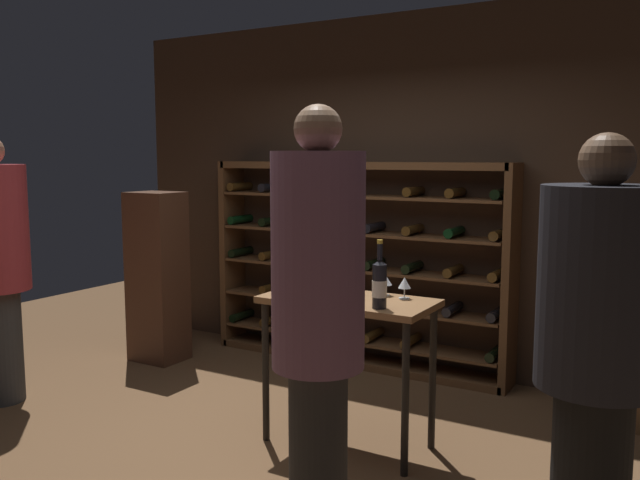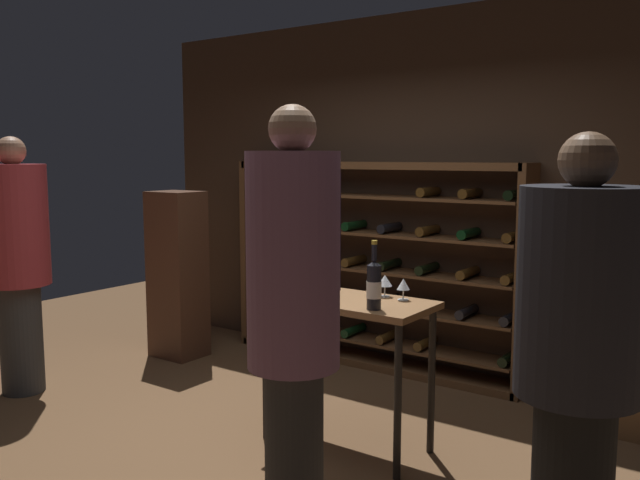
{
  "view_description": "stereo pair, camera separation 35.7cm",
  "coord_description": "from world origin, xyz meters",
  "px_view_note": "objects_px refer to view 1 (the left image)",
  "views": [
    {
      "loc": [
        2.27,
        -3.25,
        1.79
      ],
      "look_at": [
        0.2,
        0.29,
        1.28
      ],
      "focal_mm": 37.63,
      "sensor_mm": 36.0,
      "label": 1
    },
    {
      "loc": [
        2.57,
        -3.05,
        1.79
      ],
      "look_at": [
        0.2,
        0.29,
        1.28
      ],
      "focal_mm": 37.63,
      "sensor_mm": 36.0,
      "label": 2
    }
  ],
  "objects_px": {
    "wine_rack": "(356,265)",
    "person_guest_plum_blouse": "(318,311)",
    "wine_bottle_green_slim": "(312,278)",
    "tasting_table": "(348,319)",
    "person_guest_blue_shirt": "(598,335)",
    "wine_glass_stemmed_center": "(385,280)",
    "wine_glass_stemmed_left": "(404,284)",
    "display_cabinet": "(157,277)",
    "wine_bottle_amber_reserve": "(380,284)"
  },
  "relations": [
    {
      "from": "wine_rack",
      "to": "person_guest_plum_blouse",
      "type": "xyz_separation_m",
      "value": [
        1.15,
        -2.57,
        0.25
      ]
    },
    {
      "from": "wine_bottle_green_slim",
      "to": "person_guest_plum_blouse",
      "type": "bearing_deg",
      "value": -57.47
    },
    {
      "from": "tasting_table",
      "to": "person_guest_blue_shirt",
      "type": "relative_size",
      "value": 0.55
    },
    {
      "from": "person_guest_blue_shirt",
      "to": "wine_glass_stemmed_center",
      "type": "distance_m",
      "value": 1.51
    },
    {
      "from": "person_guest_blue_shirt",
      "to": "wine_glass_stemmed_left",
      "type": "relative_size",
      "value": 14.33
    },
    {
      "from": "person_guest_blue_shirt",
      "to": "wine_bottle_green_slim",
      "type": "distance_m",
      "value": 1.72
    },
    {
      "from": "person_guest_plum_blouse",
      "to": "person_guest_blue_shirt",
      "type": "distance_m",
      "value": 1.2
    },
    {
      "from": "wine_rack",
      "to": "display_cabinet",
      "type": "height_order",
      "value": "wine_rack"
    },
    {
      "from": "person_guest_plum_blouse",
      "to": "tasting_table",
      "type": "bearing_deg",
      "value": -94.78
    },
    {
      "from": "person_guest_blue_shirt",
      "to": "wine_glass_stemmed_center",
      "type": "bearing_deg",
      "value": 130.62
    },
    {
      "from": "tasting_table",
      "to": "wine_bottle_green_slim",
      "type": "xyz_separation_m",
      "value": [
        -0.18,
        -0.13,
        0.26
      ]
    },
    {
      "from": "tasting_table",
      "to": "person_guest_blue_shirt",
      "type": "bearing_deg",
      "value": -19.81
    },
    {
      "from": "wine_bottle_amber_reserve",
      "to": "wine_bottle_green_slim",
      "type": "distance_m",
      "value": 0.47
    },
    {
      "from": "wine_glass_stemmed_center",
      "to": "wine_glass_stemmed_left",
      "type": "xyz_separation_m",
      "value": [
        0.14,
        -0.03,
        -0.0
      ]
    },
    {
      "from": "tasting_table",
      "to": "wine_glass_stemmed_center",
      "type": "relative_size",
      "value": 7.68
    },
    {
      "from": "wine_bottle_amber_reserve",
      "to": "wine_glass_stemmed_center",
      "type": "relative_size",
      "value": 2.88
    },
    {
      "from": "wine_bottle_amber_reserve",
      "to": "wine_glass_stemmed_center",
      "type": "bearing_deg",
      "value": 110.0
    },
    {
      "from": "tasting_table",
      "to": "person_guest_blue_shirt",
      "type": "height_order",
      "value": "person_guest_blue_shirt"
    },
    {
      "from": "wine_bottle_green_slim",
      "to": "wine_glass_stemmed_left",
      "type": "bearing_deg",
      "value": 30.01
    },
    {
      "from": "wine_bottle_amber_reserve",
      "to": "wine_bottle_green_slim",
      "type": "xyz_separation_m",
      "value": [
        -0.46,
        0.03,
        -0.01
      ]
    },
    {
      "from": "person_guest_plum_blouse",
      "to": "display_cabinet",
      "type": "bearing_deg",
      "value": -59.97
    },
    {
      "from": "tasting_table",
      "to": "person_guest_plum_blouse",
      "type": "relative_size",
      "value": 0.52
    },
    {
      "from": "wine_bottle_green_slim",
      "to": "wine_glass_stemmed_center",
      "type": "distance_m",
      "value": 0.46
    },
    {
      "from": "tasting_table",
      "to": "wine_bottle_amber_reserve",
      "type": "distance_m",
      "value": 0.42
    },
    {
      "from": "display_cabinet",
      "to": "wine_glass_stemmed_left",
      "type": "distance_m",
      "value": 2.65
    },
    {
      "from": "wine_rack",
      "to": "wine_bottle_amber_reserve",
      "type": "height_order",
      "value": "wine_rack"
    },
    {
      "from": "person_guest_blue_shirt",
      "to": "wine_rack",
      "type": "bearing_deg",
      "value": 116.4
    },
    {
      "from": "wine_bottle_amber_reserve",
      "to": "wine_glass_stemmed_left",
      "type": "height_order",
      "value": "wine_bottle_amber_reserve"
    },
    {
      "from": "tasting_table",
      "to": "wine_glass_stemmed_center",
      "type": "xyz_separation_m",
      "value": [
        0.16,
        0.18,
        0.23
      ]
    },
    {
      "from": "display_cabinet",
      "to": "wine_glass_stemmed_center",
      "type": "relative_size",
      "value": 10.88
    },
    {
      "from": "display_cabinet",
      "to": "wine_glass_stemmed_left",
      "type": "xyz_separation_m",
      "value": [
        2.57,
        -0.56,
        0.28
      ]
    },
    {
      "from": "person_guest_plum_blouse",
      "to": "wine_bottle_amber_reserve",
      "type": "distance_m",
      "value": 0.94
    },
    {
      "from": "person_guest_plum_blouse",
      "to": "wine_glass_stemmed_center",
      "type": "xyz_separation_m",
      "value": [
        -0.27,
        1.26,
        -0.09
      ]
    },
    {
      "from": "wine_rack",
      "to": "wine_bottle_amber_reserve",
      "type": "bearing_deg",
      "value": -58.6
    },
    {
      "from": "person_guest_blue_shirt",
      "to": "wine_bottle_amber_reserve",
      "type": "relative_size",
      "value": 4.81
    },
    {
      "from": "tasting_table",
      "to": "wine_glass_stemmed_left",
      "type": "relative_size",
      "value": 7.94
    },
    {
      "from": "tasting_table",
      "to": "wine_bottle_green_slim",
      "type": "distance_m",
      "value": 0.34
    },
    {
      "from": "tasting_table",
      "to": "person_guest_plum_blouse",
      "type": "height_order",
      "value": "person_guest_plum_blouse"
    },
    {
      "from": "wine_bottle_green_slim",
      "to": "wine_glass_stemmed_center",
      "type": "height_order",
      "value": "wine_bottle_green_slim"
    },
    {
      "from": "wine_glass_stemmed_center",
      "to": "tasting_table",
      "type": "bearing_deg",
      "value": -132.21
    },
    {
      "from": "display_cabinet",
      "to": "wine_bottle_green_slim",
      "type": "bearing_deg",
      "value": -21.97
    },
    {
      "from": "person_guest_blue_shirt",
      "to": "display_cabinet",
      "type": "bearing_deg",
      "value": 140.45
    },
    {
      "from": "person_guest_plum_blouse",
      "to": "wine_glass_stemmed_left",
      "type": "relative_size",
      "value": 15.24
    },
    {
      "from": "person_guest_blue_shirt",
      "to": "wine_glass_stemmed_center",
      "type": "height_order",
      "value": "person_guest_blue_shirt"
    },
    {
      "from": "wine_bottle_green_slim",
      "to": "wine_glass_stemmed_left",
      "type": "relative_size",
      "value": 2.69
    },
    {
      "from": "person_guest_plum_blouse",
      "to": "wine_bottle_amber_reserve",
      "type": "height_order",
      "value": "person_guest_plum_blouse"
    },
    {
      "from": "wine_rack",
      "to": "wine_bottle_green_slim",
      "type": "bearing_deg",
      "value": -71.55
    },
    {
      "from": "wine_rack",
      "to": "wine_bottle_green_slim",
      "type": "relative_size",
      "value": 7.61
    },
    {
      "from": "person_guest_blue_shirt",
      "to": "wine_glass_stemmed_center",
      "type": "relative_size",
      "value": 13.84
    },
    {
      "from": "person_guest_plum_blouse",
      "to": "wine_glass_stemmed_center",
      "type": "relative_size",
      "value": 14.72
    }
  ]
}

